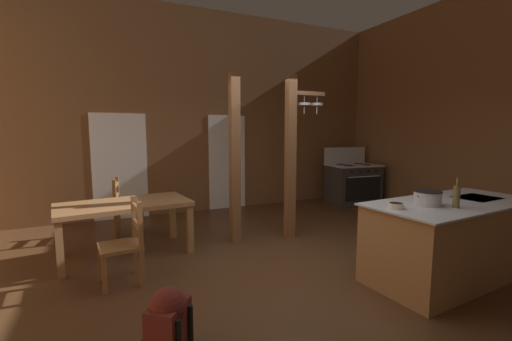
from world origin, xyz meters
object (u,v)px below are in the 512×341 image
(bottle_tall_on_counter, at_px, (457,196))
(mixing_bowl_on_counter, at_px, (396,206))
(ladderback_chair_near_window, at_px, (126,207))
(stove_range, at_px, (353,184))
(kitchen_island, at_px, (451,239))
(stockpot_on_counter, at_px, (427,198))
(dining_table, at_px, (124,209))
(backpack, at_px, (168,325))
(ladderback_chair_by_post, at_px, (125,244))

(bottle_tall_on_counter, bearing_deg, mixing_bowl_on_counter, 158.14)
(ladderback_chair_near_window, bearing_deg, stove_range, 3.15)
(kitchen_island, bearing_deg, stockpot_on_counter, -179.52)
(kitchen_island, height_order, mixing_bowl_on_counter, mixing_bowl_on_counter)
(kitchen_island, xyz_separation_m, mixing_bowl_on_counter, (-0.89, 0.02, 0.48))
(stockpot_on_counter, bearing_deg, dining_table, 141.94)
(kitchen_island, bearing_deg, mixing_bowl_on_counter, 178.61)
(kitchen_island, xyz_separation_m, ladderback_chair_near_window, (-3.37, 3.32, 0.00))
(kitchen_island, distance_m, backpack, 3.28)
(bottle_tall_on_counter, bearing_deg, ladderback_chair_by_post, 152.77)
(kitchen_island, bearing_deg, ladderback_chair_near_window, 135.41)
(stove_range, xyz_separation_m, stockpot_on_counter, (-2.10, -3.60, 0.50))
(stockpot_on_counter, distance_m, bottle_tall_on_counter, 0.27)
(ladderback_chair_by_post, distance_m, backpack, 1.60)
(ladderback_chair_near_window, height_order, mixing_bowl_on_counter, mixing_bowl_on_counter)
(stove_range, distance_m, bottle_tall_on_counter, 4.32)
(kitchen_island, xyz_separation_m, backpack, (-3.28, -0.16, -0.14))
(backpack, bearing_deg, mixing_bowl_on_counter, 4.30)
(stove_range, height_order, ladderback_chair_by_post, stove_range)
(stove_range, bearing_deg, dining_table, -165.98)
(backpack, bearing_deg, stockpot_on_counter, 3.12)
(dining_table, relative_size, backpack, 3.02)
(dining_table, xyz_separation_m, stockpot_on_counter, (2.98, -2.34, 0.33))
(stove_range, height_order, mixing_bowl_on_counter, stove_range)
(ladderback_chair_near_window, height_order, stockpot_on_counter, stockpot_on_counter)
(mixing_bowl_on_counter, bearing_deg, kitchen_island, -1.39)
(stockpot_on_counter, relative_size, mixing_bowl_on_counter, 2.21)
(stove_range, xyz_separation_m, ladderback_chair_near_window, (-5.02, -0.28, -0.03))
(dining_table, distance_m, bottle_tall_on_counter, 4.07)
(kitchen_island, xyz_separation_m, dining_table, (-3.43, 2.33, 0.20))
(ladderback_chair_near_window, bearing_deg, dining_table, -93.44)
(kitchen_island, bearing_deg, ladderback_chair_by_post, 157.75)
(ladderback_chair_by_post, xyz_separation_m, bottle_tall_on_counter, (3.19, -1.64, 0.58))
(ladderback_chair_by_post, height_order, mixing_bowl_on_counter, mixing_bowl_on_counter)
(dining_table, height_order, ladderback_chair_near_window, ladderback_chair_near_window)
(ladderback_chair_near_window, bearing_deg, ladderback_chair_by_post, -93.22)
(dining_table, height_order, backpack, dining_table)
(stockpot_on_counter, distance_m, mixing_bowl_on_counter, 0.44)
(dining_table, xyz_separation_m, ladderback_chair_near_window, (0.06, 0.99, -0.20))
(ladderback_chair_by_post, bearing_deg, backpack, -82.74)
(kitchen_island, bearing_deg, bottle_tall_on_counter, -142.52)
(ladderback_chair_near_window, xyz_separation_m, stockpot_on_counter, (2.92, -3.33, 0.53))
(ladderback_chair_near_window, xyz_separation_m, backpack, (0.09, -3.48, -0.14))
(kitchen_island, height_order, stove_range, stove_range)
(kitchen_island, distance_m, ladderback_chair_by_post, 3.76)
(stockpot_on_counter, height_order, mixing_bowl_on_counter, stockpot_on_counter)
(ladderback_chair_near_window, bearing_deg, stockpot_on_counter, -48.71)
(stove_range, xyz_separation_m, bottle_tall_on_counter, (-1.93, -3.82, 0.55))
(ladderback_chair_by_post, relative_size, stockpot_on_counter, 2.64)
(kitchen_island, relative_size, bottle_tall_on_counter, 6.96)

